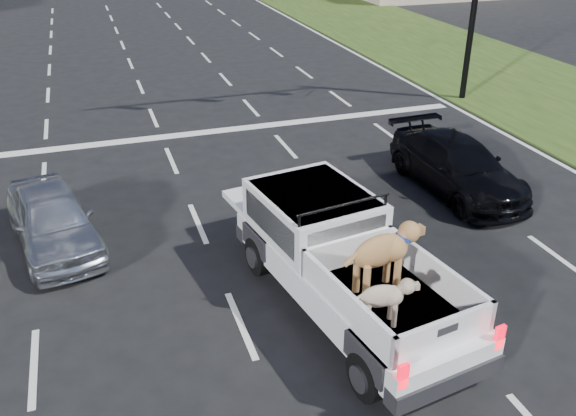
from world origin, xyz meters
name	(u,v)px	position (x,y,z in m)	size (l,w,h in m)	color
ground	(331,306)	(0.00, 0.00, 0.00)	(160.00, 160.00, 0.00)	black
road_markings	(242,172)	(0.00, 6.56, 0.01)	(17.75, 60.00, 0.01)	silver
pickup_truck	(342,259)	(0.20, 0.03, 0.99)	(2.86, 5.86, 2.10)	black
silver_sedan	(52,219)	(-4.88, 3.96, 0.66)	(1.56, 3.89, 1.32)	silver
black_coupe	(457,165)	(5.00, 3.74, 0.67)	(1.87, 4.61, 1.34)	black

